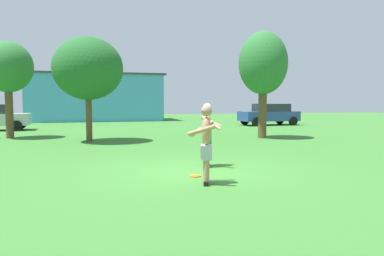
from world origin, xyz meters
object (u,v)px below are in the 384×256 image
Objects in this scene: frisbee at (195,176)px; tree_behind_players at (263,64)px; player_near at (207,133)px; player_in_gray at (206,141)px; tree_left_field at (8,68)px; car_blue_mid_lot at (269,114)px; tree_right_field at (88,69)px.

frisbee is 0.05× the size of tree_behind_players.
tree_behind_players reaches higher than player_near.
tree_left_field is at bearing 117.86° from player_in_gray.
car_blue_mid_lot is 0.87× the size of tree_behind_players.
car_blue_mid_lot is 10.20m from tree_behind_players.
frisbee is at bearing -119.05° from player_near.
car_blue_mid_lot is 0.96× the size of tree_left_field.
tree_right_field is 8.05m from tree_behind_players.
player_near is 6.33× the size of frisbee.
tree_right_field is (-12.75, -8.20, 2.34)m from car_blue_mid_lot.
tree_left_field is 4.52m from tree_right_field.
player_in_gray is 20.14m from car_blue_mid_lot.
tree_right_field is at bearing 106.63° from frisbee.
frisbee is 19.49m from car_blue_mid_lot.
player_near is 8.69m from tree_behind_players.
player_in_gray is 13.50m from tree_left_field.
player_near reaches higher than player_in_gray.
tree_right_field is at bearing 105.38° from player_in_gray.
tree_behind_players is at bearing 55.12° from frisbee.
tree_behind_players is at bearing -14.46° from tree_left_field.
player_near is 1.66m from frisbee.
player_near is 0.34× the size of tree_behind_players.
tree_left_field is at bearing 144.86° from tree_right_field.
tree_behind_players reaches higher than car_blue_mid_lot.
tree_right_field is at bearing -147.26° from car_blue_mid_lot.
player_in_gray is at bearing -62.14° from tree_left_field.
player_near is 8.13m from tree_right_field.
tree_behind_players is (5.53, 7.93, 3.51)m from frisbee.
tree_right_field reaches higher than player_in_gray.
player_in_gray is at bearing -122.28° from tree_behind_players.
tree_behind_players is (5.51, 8.72, 2.59)m from player_in_gray.
car_blue_mid_lot is 0.97× the size of tree_right_field.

